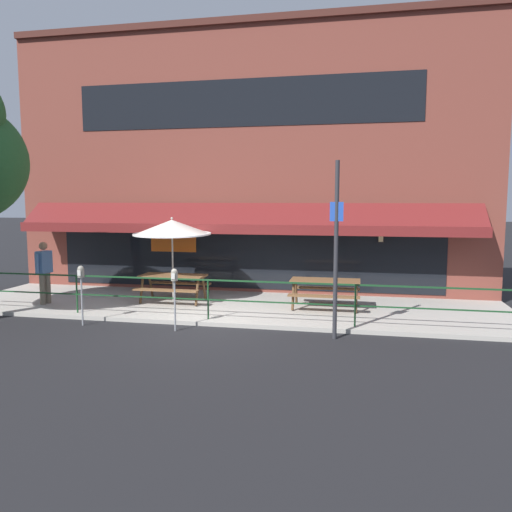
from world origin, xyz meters
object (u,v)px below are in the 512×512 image
(picnic_table_left, at_px, (173,281))
(pedestrian_walking, at_px, (44,269))
(picnic_table_centre, at_px, (325,286))
(patio_umbrella_left, at_px, (172,228))
(street_sign_pole, at_px, (336,249))
(parking_meter_far, at_px, (174,281))
(parking_meter_near, at_px, (81,277))

(picnic_table_left, relative_size, pedestrian_walking, 1.05)
(picnic_table_centre, relative_size, patio_umbrella_left, 0.76)
(picnic_table_left, height_order, picnic_table_centre, same)
(pedestrian_walking, height_order, street_sign_pole, street_sign_pole)
(parking_meter_far, bearing_deg, street_sign_pole, 1.25)
(picnic_table_left, height_order, patio_umbrella_left, patio_umbrella_left)
(picnic_table_left, xyz_separation_m, picnic_table_centre, (4.21, 0.00, 0.00))
(picnic_table_centre, bearing_deg, parking_meter_far, -141.32)
(patio_umbrella_left, bearing_deg, picnic_table_left, 90.00)
(picnic_table_centre, height_order, pedestrian_walking, pedestrian_walking)
(pedestrian_walking, distance_m, street_sign_pole, 8.12)
(parking_meter_far, bearing_deg, patio_umbrella_left, 111.67)
(picnic_table_left, xyz_separation_m, parking_meter_far, (1.01, -2.55, 0.44))
(patio_umbrella_left, distance_m, street_sign_pole, 5.20)
(patio_umbrella_left, relative_size, pedestrian_walking, 1.39)
(pedestrian_walking, bearing_deg, street_sign_pole, -11.11)
(pedestrian_walking, relative_size, parking_meter_far, 1.20)
(picnic_table_left, xyz_separation_m, patio_umbrella_left, (0.00, -0.00, 1.47))
(picnic_table_centre, height_order, parking_meter_near, parking_meter_near)
(picnic_table_centre, height_order, parking_meter_far, parking_meter_far)
(parking_meter_near, distance_m, parking_meter_far, 2.32)
(picnic_table_centre, relative_size, parking_meter_near, 1.27)
(patio_umbrella_left, height_order, street_sign_pole, street_sign_pole)
(picnic_table_centre, height_order, street_sign_pole, street_sign_pole)
(parking_meter_near, distance_m, street_sign_pole, 5.93)
(pedestrian_walking, height_order, parking_meter_far, pedestrian_walking)
(parking_meter_near, relative_size, parking_meter_far, 1.00)
(picnic_table_left, bearing_deg, picnic_table_centre, 0.02)
(pedestrian_walking, distance_m, parking_meter_far, 4.67)
(picnic_table_left, height_order, street_sign_pole, street_sign_pole)
(picnic_table_left, distance_m, pedestrian_walking, 3.50)
(picnic_table_left, relative_size, patio_umbrella_left, 0.76)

